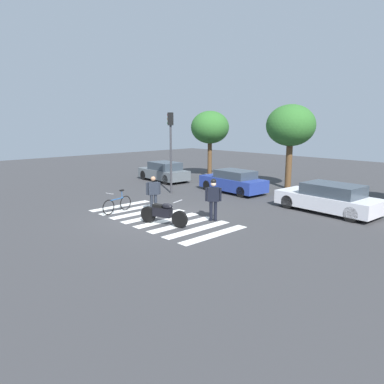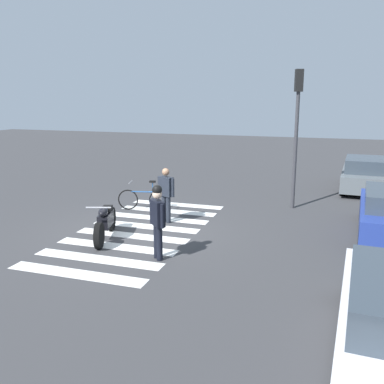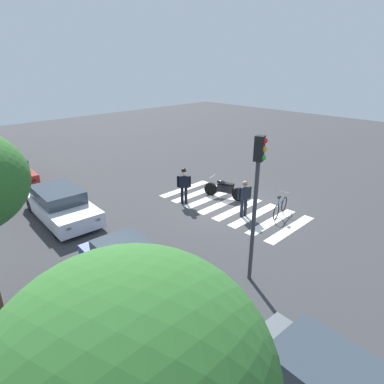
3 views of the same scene
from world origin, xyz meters
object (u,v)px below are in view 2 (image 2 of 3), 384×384
leaning_bicycle (144,199)px  car_grey_coupe (365,175)px  traffic_light_pole (297,118)px  officer_on_foot (158,217)px  police_motorcycle (105,222)px  officer_by_motorcycle (166,192)px

leaning_bicycle → car_grey_coupe: size_ratio=0.42×
traffic_light_pole → officer_on_foot: bearing=-23.8°
leaning_bicycle → traffic_light_pole: traffic_light_pole is taller
police_motorcycle → officer_by_motorcycle: (-1.92, 0.97, 0.47)m
police_motorcycle → car_grey_coupe: bearing=141.2°
officer_by_motorcycle → leaning_bicycle: bearing=-131.4°
police_motorcycle → leaning_bicycle: (-3.00, -0.26, -0.09)m
car_grey_coupe → traffic_light_pole: bearing=-33.5°
officer_by_motorcycle → car_grey_coupe: (-6.64, 5.92, -0.30)m
officer_on_foot → traffic_light_pole: size_ratio=0.39×
officer_on_foot → leaning_bicycle: bearing=-151.3°
leaning_bicycle → officer_on_foot: bearing=28.7°
officer_by_motorcycle → car_grey_coupe: officer_by_motorcycle is taller
officer_by_motorcycle → traffic_light_pole: (-2.90, 3.45, 2.10)m
car_grey_coupe → traffic_light_pole: 5.08m
leaning_bicycle → car_grey_coupe: bearing=127.9°
leaning_bicycle → officer_by_motorcycle: size_ratio=1.03×
officer_by_motorcycle → police_motorcycle: bearing=-26.8°
leaning_bicycle → officer_by_motorcycle: 1.73m
police_motorcycle → leaning_bicycle: police_motorcycle is taller
car_grey_coupe → traffic_light_pole: traffic_light_pole is taller
leaning_bicycle → car_grey_coupe: 9.06m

